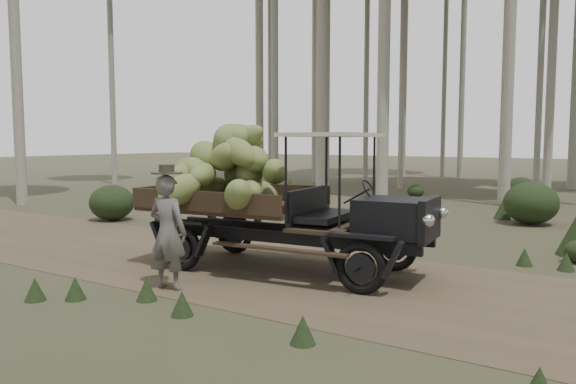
# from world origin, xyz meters

# --- Properties ---
(ground) EXTENTS (120.00, 120.00, 0.00)m
(ground) POSITION_xyz_m (0.00, 0.00, 0.00)
(ground) COLOR #473D2B
(ground) RESTS_ON ground
(dirt_track) EXTENTS (70.00, 4.00, 0.01)m
(dirt_track) POSITION_xyz_m (0.00, 0.00, 0.00)
(dirt_track) COLOR brown
(dirt_track) RESTS_ON ground
(banana_truck) EXTENTS (4.87, 2.52, 2.39)m
(banana_truck) POSITION_xyz_m (-0.06, 0.06, 1.41)
(banana_truck) COLOR black
(banana_truck) RESTS_ON ground
(farmer) EXTENTS (0.62, 0.48, 1.73)m
(farmer) POSITION_xyz_m (-0.25, -1.64, 0.82)
(farmer) COLOR #5A5652
(farmer) RESTS_ON ground
(undergrowth) EXTENTS (20.20, 24.69, 1.39)m
(undergrowth) POSITION_xyz_m (1.75, -0.90, 0.50)
(undergrowth) COLOR #233319
(undergrowth) RESTS_ON ground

